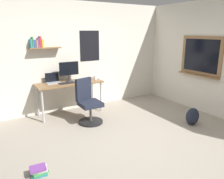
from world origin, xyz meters
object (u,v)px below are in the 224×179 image
object	(u,v)px
coffee_mug	(95,78)
book_stack_on_floor	(39,171)
office_chair	(88,104)
laptop	(53,81)
keyboard	(67,83)
monitor_primary	(69,70)
computer_mouse	(79,81)
desk	(70,86)
backpack	(192,116)

from	to	relation	value
coffee_mug	book_stack_on_floor	world-z (taller)	coffee_mug
office_chair	book_stack_on_floor	world-z (taller)	office_chair
laptop	keyboard	size ratio (longest dim) A/B	0.84
office_chair	book_stack_on_floor	bearing A→B (deg)	-135.80
keyboard	monitor_primary	bearing A→B (deg)	55.40
laptop	keyboard	distance (m)	0.34
laptop	computer_mouse	bearing A→B (deg)	-21.35
desk	backpack	size ratio (longest dim) A/B	4.19
monitor_primary	keyboard	xyz separation A→B (m)	(-0.11, -0.16, -0.26)
office_chair	laptop	size ratio (longest dim) A/B	3.06
keyboard	backpack	size ratio (longest dim) A/B	1.02
desk	laptop	size ratio (longest dim) A/B	4.89
office_chair	backpack	bearing A→B (deg)	-34.40
desk	book_stack_on_floor	xyz separation A→B (m)	(-1.23, -2.03, -0.61)
laptop	backpack	xyz separation A→B (m)	(2.30, -2.08, -0.63)
monitor_primary	computer_mouse	bearing A→B (deg)	-44.79
book_stack_on_floor	laptop	bearing A→B (deg)	67.81
office_chair	monitor_primary	xyz separation A→B (m)	(-0.11, 0.79, 0.62)
monitor_primary	backpack	distance (m)	2.92
monitor_primary	coffee_mug	distance (m)	0.67
monitor_primary	backpack	world-z (taller)	monitor_primary
office_chair	laptop	xyz separation A→B (m)	(-0.49, 0.84, 0.41)
laptop	monitor_primary	xyz separation A→B (m)	(0.38, -0.05, 0.22)
office_chair	book_stack_on_floor	distance (m)	1.94
laptop	desk	bearing A→B (deg)	-22.42
book_stack_on_floor	computer_mouse	bearing A→B (deg)	53.82
backpack	laptop	bearing A→B (deg)	137.90
monitor_primary	computer_mouse	distance (m)	0.34
coffee_mug	office_chair	bearing A→B (deg)	-127.39
monitor_primary	backpack	xyz separation A→B (m)	(1.92, -2.03, -0.85)
laptop	monitor_primary	size ratio (longest dim) A/B	0.67
coffee_mug	backpack	xyz separation A→B (m)	(1.30, -1.91, -0.62)
coffee_mug	desk	bearing A→B (deg)	178.06
desk	monitor_primary	bearing A→B (deg)	67.73
coffee_mug	book_stack_on_floor	xyz separation A→B (m)	(-1.88, -2.00, -0.73)
office_chair	coffee_mug	distance (m)	0.93
desk	backpack	xyz separation A→B (m)	(1.96, -1.93, -0.50)
desk	monitor_primary	world-z (taller)	monitor_primary
office_chair	desk	bearing A→B (deg)	101.78
laptop	office_chair	bearing A→B (deg)	-59.80
computer_mouse	coffee_mug	world-z (taller)	coffee_mug
monitor_primary	keyboard	size ratio (longest dim) A/B	1.25
office_chair	backpack	distance (m)	2.21
keyboard	coffee_mug	distance (m)	0.74
office_chair	computer_mouse	bearing A→B (deg)	84.56
laptop	coffee_mug	distance (m)	1.01
book_stack_on_floor	keyboard	bearing A→B (deg)	59.54
backpack	office_chair	bearing A→B (deg)	145.60
desk	book_stack_on_floor	bearing A→B (deg)	-121.16
desk	keyboard	world-z (taller)	keyboard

